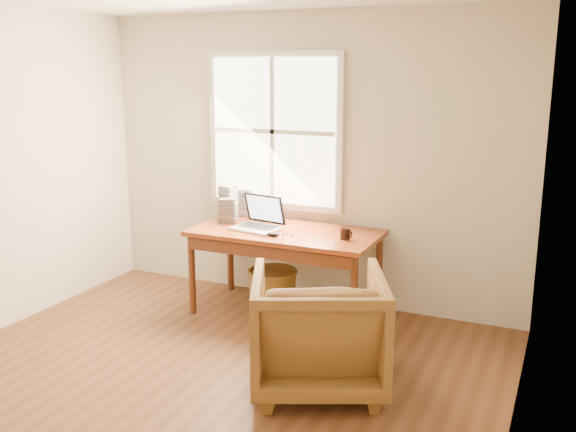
% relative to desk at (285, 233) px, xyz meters
% --- Properties ---
extents(room_shell, '(4.04, 4.54, 2.64)m').
position_rel_desk_xyz_m(room_shell, '(-0.02, -1.64, 0.59)').
color(room_shell, brown).
rests_on(room_shell, ground).
extents(desk, '(1.60, 0.80, 0.04)m').
position_rel_desk_xyz_m(desk, '(0.00, 0.00, 0.00)').
color(desk, brown).
rests_on(desk, room_shell).
extents(armchair, '(1.16, 1.17, 0.81)m').
position_rel_desk_xyz_m(armchair, '(0.75, -1.12, -0.32)').
color(armchair, brown).
rests_on(armchair, room_shell).
extents(wicker_stool, '(0.46, 0.46, 0.40)m').
position_rel_desk_xyz_m(wicker_stool, '(-0.07, -0.11, -0.53)').
color(wicker_stool, brown).
rests_on(wicker_stool, room_shell).
extents(laptop, '(0.47, 0.49, 0.30)m').
position_rel_desk_xyz_m(laptop, '(-0.24, -0.09, 0.17)').
color(laptop, '#B0B3B7').
rests_on(laptop, desk).
extents(mouse, '(0.12, 0.09, 0.04)m').
position_rel_desk_xyz_m(mouse, '(-0.01, -0.22, 0.04)').
color(mouse, black).
rests_on(mouse, desk).
extents(coffee_mug, '(0.10, 0.10, 0.09)m').
position_rel_desk_xyz_m(coffee_mug, '(0.56, -0.06, 0.07)').
color(coffee_mug, black).
rests_on(coffee_mug, desk).
extents(cd_stack_a, '(0.13, 0.12, 0.26)m').
position_rel_desk_xyz_m(cd_stack_a, '(-0.57, 0.35, 0.15)').
color(cd_stack_a, '#B3B6BF').
rests_on(cd_stack_a, desk).
extents(cd_stack_b, '(0.17, 0.16, 0.22)m').
position_rel_desk_xyz_m(cd_stack_b, '(-0.59, 0.05, 0.13)').
color(cd_stack_b, '#27272C').
rests_on(cd_stack_b, desk).
extents(cd_stack_c, '(0.16, 0.14, 0.31)m').
position_rel_desk_xyz_m(cd_stack_c, '(-0.66, 0.18, 0.17)').
color(cd_stack_c, '#A6A6B4').
rests_on(cd_stack_c, desk).
extents(cd_stack_d, '(0.16, 0.16, 0.16)m').
position_rel_desk_xyz_m(cd_stack_d, '(-0.34, 0.23, 0.10)').
color(cd_stack_d, silver).
rests_on(cd_stack_d, desk).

